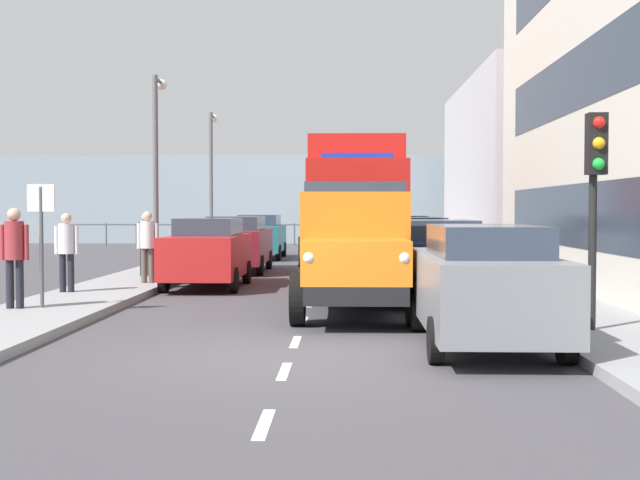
% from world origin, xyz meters
% --- Properties ---
extents(ground_plane, '(80.00, 80.00, 0.00)m').
position_xyz_m(ground_plane, '(0.00, -12.79, 0.00)').
color(ground_plane, '#423F44').
extents(sidewalk_left, '(2.13, 42.21, 0.15)m').
position_xyz_m(sidewalk_left, '(-4.70, -12.79, 0.07)').
color(sidewalk_left, gray).
rests_on(sidewalk_left, ground_plane).
extents(sidewalk_right, '(2.13, 42.21, 0.15)m').
position_xyz_m(sidewalk_right, '(4.70, -12.79, 0.07)').
color(sidewalk_right, gray).
rests_on(sidewalk_right, ground_plane).
extents(road_centreline_markings, '(0.12, 38.70, 0.01)m').
position_xyz_m(road_centreline_markings, '(0.00, -12.34, 0.00)').
color(road_centreline_markings, silver).
rests_on(road_centreline_markings, ground_plane).
extents(building_far_block, '(8.92, 14.88, 7.33)m').
position_xyz_m(building_far_block, '(-10.22, -25.06, 3.66)').
color(building_far_block, '#B7B2B7').
rests_on(building_far_block, ground_plane).
extents(sea_horizon, '(80.00, 0.80, 5.00)m').
position_xyz_m(sea_horizon, '(0.00, -36.89, 2.50)').
color(sea_horizon, '#84939E').
rests_on(sea_horizon, ground_plane).
extents(seawall_railing, '(28.08, 0.08, 1.20)m').
position_xyz_m(seawall_railing, '(-0.00, -33.29, 0.92)').
color(seawall_railing, '#4C5156').
rests_on(seawall_railing, ground_plane).
extents(truck_vintage_orange, '(2.17, 5.64, 2.43)m').
position_xyz_m(truck_vintage_orange, '(-0.89, -4.19, 1.18)').
color(truck_vintage_orange, black).
rests_on(truck_vintage_orange, ground_plane).
extents(lorry_cargo_red, '(2.58, 8.20, 3.87)m').
position_xyz_m(lorry_cargo_red, '(-1.00, -12.24, 2.08)').
color(lorry_cargo_red, red).
rests_on(lorry_cargo_red, ground_plane).
extents(car_grey_kerbside_near, '(1.81, 4.57, 1.72)m').
position_xyz_m(car_grey_kerbside_near, '(-2.68, -0.84, 0.90)').
color(car_grey_kerbside_near, slate).
rests_on(car_grey_kerbside_near, ground_plane).
extents(car_navy_kerbside_1, '(1.81, 4.24, 1.72)m').
position_xyz_m(car_navy_kerbside_1, '(-2.68, -6.73, 0.90)').
color(car_navy_kerbside_1, navy).
rests_on(car_navy_kerbside_1, ground_plane).
extents(car_silver_kerbside_2, '(1.82, 4.45, 1.72)m').
position_xyz_m(car_silver_kerbside_2, '(-2.68, -12.28, 0.90)').
color(car_silver_kerbside_2, '#B7BABF').
rests_on(car_silver_kerbside_2, ground_plane).
extents(car_black_kerbside_3, '(1.87, 4.16, 1.72)m').
position_xyz_m(car_black_kerbside_3, '(-2.68, -17.64, 0.90)').
color(car_black_kerbside_3, black).
rests_on(car_black_kerbside_3, ground_plane).
extents(car_red_oppositeside_0, '(1.81, 4.14, 1.72)m').
position_xyz_m(car_red_oppositeside_0, '(2.68, -9.61, 0.89)').
color(car_red_oppositeside_0, '#B21E1E').
rests_on(car_red_oppositeside_0, ground_plane).
extents(car_maroon_oppositeside_1, '(1.97, 4.53, 1.72)m').
position_xyz_m(car_maroon_oppositeside_1, '(2.68, -14.94, 0.90)').
color(car_maroon_oppositeside_1, maroon).
rests_on(car_maroon_oppositeside_1, ground_plane).
extents(car_teal_oppositeside_2, '(1.90, 4.32, 1.72)m').
position_xyz_m(car_teal_oppositeside_2, '(2.68, -21.96, 0.90)').
color(car_teal_oppositeside_2, '#1E6670').
rests_on(car_teal_oppositeside_2, ground_plane).
extents(pedestrian_strolling, '(0.53, 0.34, 1.82)m').
position_xyz_m(pedestrian_strolling, '(5.25, -3.91, 1.23)').
color(pedestrian_strolling, black).
rests_on(pedestrian_strolling, sidewalk_right).
extents(pedestrian_near_railing, '(0.53, 0.34, 1.71)m').
position_xyz_m(pedestrian_near_railing, '(5.31, -6.94, 1.16)').
color(pedestrian_near_railing, black).
rests_on(pedestrian_near_railing, sidewalk_right).
extents(pedestrian_couple_b, '(0.53, 0.34, 1.74)m').
position_xyz_m(pedestrian_couple_b, '(4.09, -9.25, 1.18)').
color(pedestrian_couple_b, '#4C473D').
rests_on(pedestrian_couple_b, sidewalk_right).
extents(pedestrian_in_dark_coat, '(0.53, 0.34, 1.68)m').
position_xyz_m(pedestrian_in_dark_coat, '(4.64, -11.33, 1.14)').
color(pedestrian_in_dark_coat, black).
rests_on(pedestrian_in_dark_coat, sidewalk_right).
extents(traffic_light_near, '(0.28, 0.41, 3.20)m').
position_xyz_m(traffic_light_near, '(-4.40, -1.43, 2.47)').
color(traffic_light_near, black).
rests_on(traffic_light_near, sidewalk_left).
extents(lamp_post_promenade, '(0.32, 1.14, 5.72)m').
position_xyz_m(lamp_post_promenade, '(4.85, -13.69, 3.61)').
color(lamp_post_promenade, '#59595B').
rests_on(lamp_post_promenade, sidewalk_right).
extents(lamp_post_far, '(0.32, 1.14, 5.78)m').
position_xyz_m(lamp_post_far, '(4.85, -23.85, 3.64)').
color(lamp_post_far, '#59595B').
rests_on(lamp_post_far, sidewalk_right).
extents(street_sign, '(0.50, 0.07, 2.25)m').
position_xyz_m(street_sign, '(4.81, -4.06, 1.68)').
color(street_sign, '#4C4C4C').
rests_on(street_sign, sidewalk_right).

